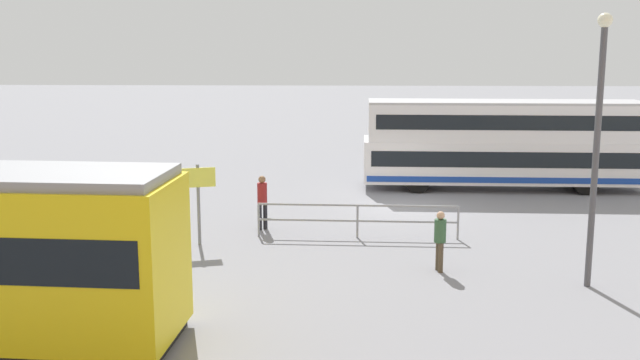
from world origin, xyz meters
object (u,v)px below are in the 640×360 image
Objects in this scene: pedestrian_crossing at (440,237)px; street_lamp at (598,130)px; double_decker_bus at (503,144)px; info_sign at (198,190)px; pedestrian_near_railing at (262,198)px.

street_lamp is at bearing 162.51° from pedestrian_crossing.
double_decker_bus is 4.69× the size of info_sign.
pedestrian_crossing is (4.05, 11.64, -0.96)m from double_decker_bus.
info_sign is at bearing 48.68° from pedestrian_near_railing.
street_lamp is (-3.60, 1.13, 3.02)m from pedestrian_crossing.
pedestrian_crossing is (-5.26, 4.36, -0.10)m from pedestrian_near_railing.
pedestrian_near_railing is 0.27× the size of street_lamp.
pedestrian_crossing is at bearing 140.37° from pedestrian_near_railing.
info_sign is (1.71, 1.95, 0.67)m from pedestrian_near_railing.
double_decker_bus is 14.37m from info_sign.
double_decker_bus reaches higher than pedestrian_crossing.
street_lamp is at bearing 148.21° from pedestrian_near_railing.
double_decker_bus is 12.36m from pedestrian_crossing.
pedestrian_crossing is at bearing -17.49° from street_lamp.
street_lamp reaches higher than pedestrian_near_railing.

